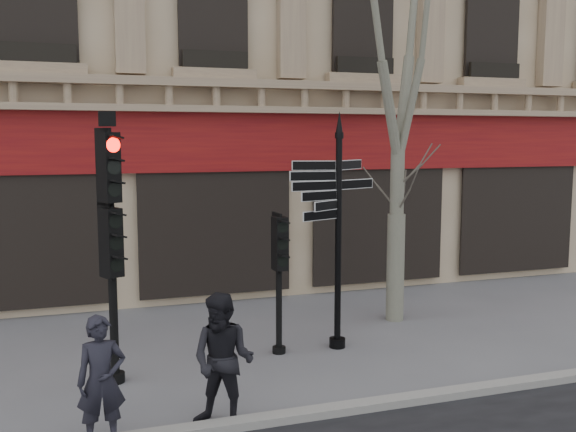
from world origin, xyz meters
name	(u,v)px	position (x,y,z in m)	size (l,w,h in m)	color
ground	(284,380)	(0.00, 0.00, 0.00)	(80.00, 80.00, 0.00)	#5E5E63
kerb	(317,413)	(0.00, -1.40, 0.06)	(80.00, 0.25, 0.12)	gray
fingerpost	(339,191)	(1.37, 1.17, 2.78)	(2.03, 2.03, 4.15)	black
traffic_signal_main	(110,214)	(-2.46, 0.71, 2.57)	(0.54, 0.48, 4.06)	black
traffic_signal_secondary	(279,259)	(0.30, 1.20, 1.66)	(0.41, 0.31, 2.37)	black
plane_tree	(400,23)	(3.15, 2.40, 5.89)	(3.16, 3.16, 8.39)	gray
pedestrian_a	(101,381)	(-2.72, -1.30, 0.80)	(0.58, 0.38, 1.59)	black
pedestrian_b	(223,361)	(-1.23, -1.26, 0.87)	(0.85, 0.66, 1.74)	black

